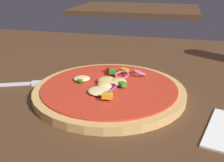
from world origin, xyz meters
name	(u,v)px	position (x,y,z in m)	size (l,w,h in m)	color
dining_table	(130,111)	(0.00, 0.00, 0.01)	(1.36, 1.05, 0.03)	#4C301C
pizza	(109,90)	(-0.04, 0.03, 0.04)	(0.28, 0.28, 0.03)	tan
fork	(18,84)	(-0.23, 0.03, 0.03)	(0.16, 0.08, 0.01)	silver
background_table	(136,9)	(-0.21, 1.36, 0.01)	(0.77, 0.53, 0.03)	#4C301C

